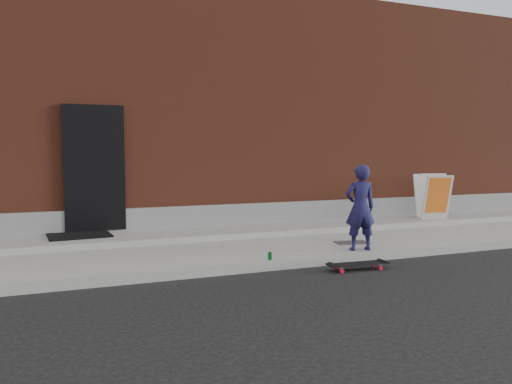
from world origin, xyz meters
name	(u,v)px	position (x,y,z in m)	size (l,w,h in m)	color
ground	(298,268)	(0.00, 0.00, 0.00)	(80.00, 80.00, 0.00)	black
sidewalk	(259,245)	(0.00, 1.50, 0.07)	(20.00, 3.00, 0.15)	gray
apron	(242,231)	(0.00, 2.40, 0.20)	(20.00, 1.20, 0.10)	gray
building	(184,122)	(0.00, 6.99, 2.50)	(20.00, 8.10, 5.00)	maroon
child	(360,208)	(1.18, 0.20, 0.82)	(0.49, 0.32, 1.34)	#1B1845
skateboard	(358,264)	(0.76, -0.40, 0.08)	(0.91, 0.29, 0.10)	#B21221
pizza_sign	(433,196)	(4.28, 2.12, 0.74)	(0.73, 0.81, 0.98)	silver
soda_can	(270,256)	(-0.42, 0.05, 0.21)	(0.06, 0.06, 0.11)	#1B8731
doormat	(79,235)	(-2.90, 2.60, 0.26)	(1.01, 0.82, 0.03)	black
utility_plate	(352,243)	(1.39, 0.76, 0.16)	(0.54, 0.34, 0.02)	#58585D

